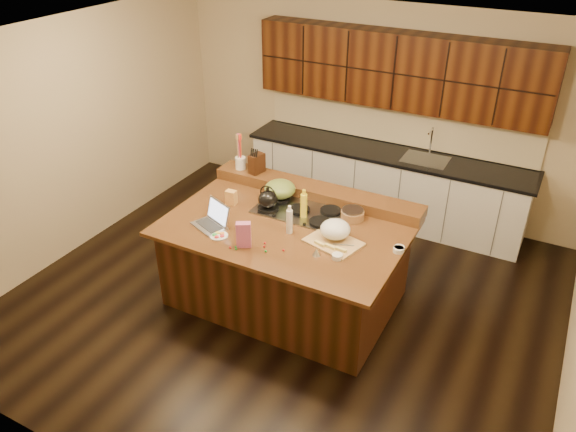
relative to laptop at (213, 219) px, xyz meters
The scene contains 34 objects.
room 0.81m from the laptop, 27.59° to the left, with size 5.52×5.02×2.72m.
island 0.89m from the laptop, 27.59° to the left, with size 2.40×1.60×0.92m.
back_ledge 1.22m from the laptop, 58.27° to the left, with size 2.40×0.30×0.12m, color black.
cooktop 0.90m from the laptop, 44.76° to the left, with size 0.92×0.52×0.05m.
back_counter 2.73m from the laptop, 69.83° to the left, with size 3.70×0.66×2.40m.
kettle 0.61m from the laptop, 56.04° to the left, with size 0.21×0.21×0.18m, color black.
green_bowl 0.84m from the laptop, 66.04° to the left, with size 0.34×0.34×0.19m, color olive.
laptop is the anchor object (origin of this frame).
oil_bottle 0.92m from the laptop, 36.93° to the left, with size 0.07×0.07×0.27m, color yellow.
vinegar_bottle 0.78m from the laptop, 17.09° to the left, with size 0.06×0.06×0.25m, color silver.
wooden_tray 1.23m from the laptop, 14.47° to the left, with size 0.58×0.48×0.20m.
ramekin_a 1.33m from the laptop, ahead, with size 0.10×0.10×0.04m, color white.
ramekin_b 1.83m from the laptop, 12.68° to the left, with size 0.10×0.10×0.04m, color white.
ramekin_c 1.84m from the laptop, 13.32° to the left, with size 0.10×0.10×0.04m, color white.
strainer_bowl 1.41m from the laptop, 32.92° to the left, with size 0.24×0.24×0.09m, color #996B3F.
kitchen_timer 1.14m from the laptop, ahead, with size 0.08×0.08×0.07m, color silver.
pink_bag 0.51m from the laptop, 21.55° to the right, with size 0.14×0.07×0.25m, color #C35C8D.
candy_plate 0.23m from the laptop, 43.11° to the right, with size 0.18×0.18×0.01m, color white.
package_box 0.46m from the laptop, 100.27° to the left, with size 0.11×0.08×0.15m, color #EBA853.
utensil_crock 1.09m from the laptop, 107.40° to the left, with size 0.12×0.12×0.14m, color white.
knife_block 1.05m from the laptop, 95.88° to the left, with size 0.11×0.18×0.22m, color black.
gumdrop_0 0.44m from the laptop, 25.21° to the right, with size 0.02×0.02×0.02m, color red.
gumdrop_1 0.52m from the laptop, 32.13° to the right, with size 0.02×0.02×0.02m, color #198C26.
gumdrop_2 0.50m from the laptop, 12.71° to the right, with size 0.02×0.02×0.02m, color red.
gumdrop_3 0.46m from the laptop, 25.81° to the right, with size 0.02×0.02×0.02m, color #198C26.
gumdrop_4 0.48m from the laptop, 36.48° to the right, with size 0.02×0.02×0.02m, color red.
gumdrop_5 0.73m from the laptop, 14.13° to the right, with size 0.02×0.02×0.02m, color #198C26.
gumdrop_6 0.63m from the laptop, ahead, with size 0.02×0.02×0.02m, color red.
gumdrop_7 0.40m from the laptop, 18.84° to the right, with size 0.02×0.02×0.02m, color #198C26.
gumdrop_8 0.50m from the laptop, 28.10° to the right, with size 0.02×0.02×0.02m, color red.
gumdrop_9 0.49m from the laptop, 30.53° to the right, with size 0.02×0.02×0.02m, color #198C26.
gumdrop_10 0.67m from the laptop, 10.08° to the right, with size 0.02×0.02×0.02m, color red.
gumdrop_11 0.49m from the laptop, 23.08° to the right, with size 0.02×0.02×0.02m, color #198C26.
gumdrop_12 0.85m from the laptop, ahead, with size 0.02×0.02×0.02m, color red.
Camera 1 is at (2.28, -4.23, 3.83)m, focal length 35.00 mm.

